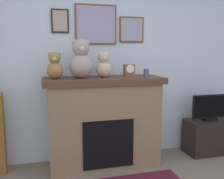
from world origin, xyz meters
TOP-DOWN VIEW (x-y plane):
  - back_wall at (-0.00, 2.00)m, footprint 5.20×0.15m
  - fireplace at (-0.18, 1.65)m, footprint 1.58×0.64m
  - tv_stand at (1.49, 1.64)m, footprint 0.70×0.40m
  - television at (1.49, 1.64)m, footprint 0.60×0.14m
  - candle_jar at (0.43, 1.63)m, footprint 0.08×0.08m
  - mantel_clock at (0.18, 1.63)m, footprint 0.14×0.10m
  - teddy_bear_cream at (-0.80, 1.63)m, footprint 0.21×0.21m
  - teddy_bear_tan at (-0.47, 1.63)m, footprint 0.31×0.31m
  - teddy_bear_grey at (-0.17, 1.63)m, footprint 0.21×0.21m

SIDE VIEW (x-z plane):
  - tv_stand at x=1.49m, z-range 0.00..0.52m
  - fireplace at x=-0.18m, z-range 0.01..1.23m
  - television at x=1.49m, z-range 0.51..0.91m
  - candle_jar at x=0.43m, z-range 1.22..1.32m
  - back_wall at x=0.00m, z-range 0.01..2.61m
  - mantel_clock at x=0.18m, z-range 1.22..1.39m
  - teddy_bear_cream at x=-0.80m, z-range 1.21..1.54m
  - teddy_bear_grey at x=-0.17m, z-range 1.20..1.55m
  - teddy_bear_tan at x=-0.47m, z-range 1.20..1.70m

